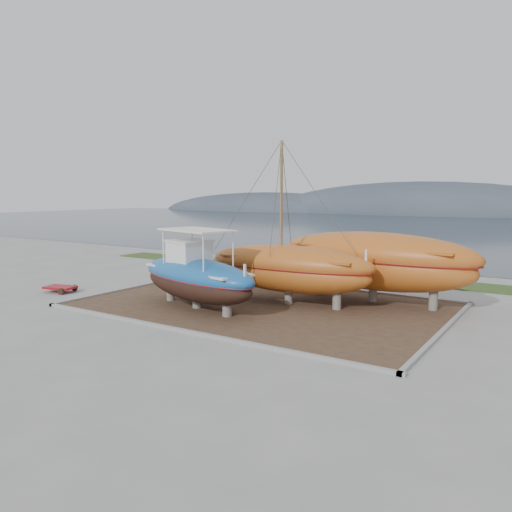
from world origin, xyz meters
The scene contains 10 objects.
ground centered at (0.00, 0.00, 0.00)m, with size 140.00×140.00×0.00m, color gray.
dirt_patch centered at (0.00, 4.00, 0.03)m, with size 18.00×12.00×0.06m, color #422D1E.
curb_frame centered at (0.00, 4.00, 0.07)m, with size 18.60×12.60×0.15m, color gray, non-canonical shape.
grass_strip centered at (0.00, 15.50, 0.04)m, with size 44.00×3.00×0.08m, color #284219.
sea centered at (0.00, 70.00, 0.00)m, with size 260.00×100.00×0.04m, color #17252F, non-canonical shape.
blue_caique centered at (-2.41, 1.58, 2.06)m, with size 8.32×2.60×4.01m, color #1A5CA2, non-canonical shape.
white_dinghy centered at (-7.51, 5.80, 0.64)m, with size 3.85×1.44×1.16m, color white, non-canonical shape.
orange_sailboat centered at (0.97, 5.06, 4.30)m, with size 9.40×2.77×8.47m, color #AD561A, non-canonical shape.
orange_bare_hull centered at (4.58, 7.85, 1.88)m, with size 11.11×3.33×3.64m, color #AD561A, non-canonical shape.
red_trailer centered at (-11.96, 0.45, 0.18)m, with size 2.60×1.30×0.37m, color #AB1318, non-canonical shape.
Camera 1 is at (13.63, -17.59, 5.87)m, focal length 35.00 mm.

